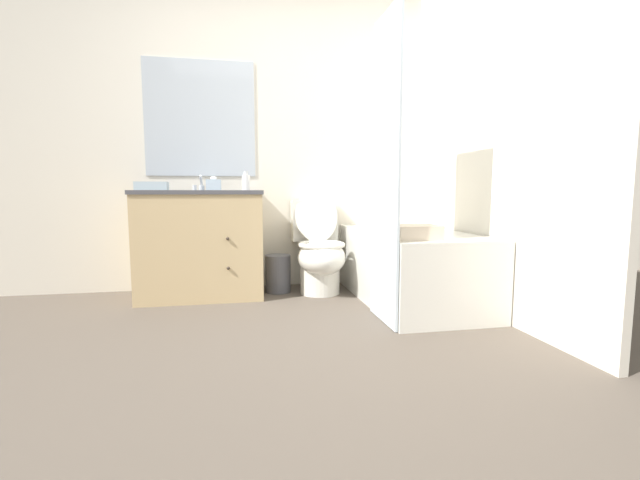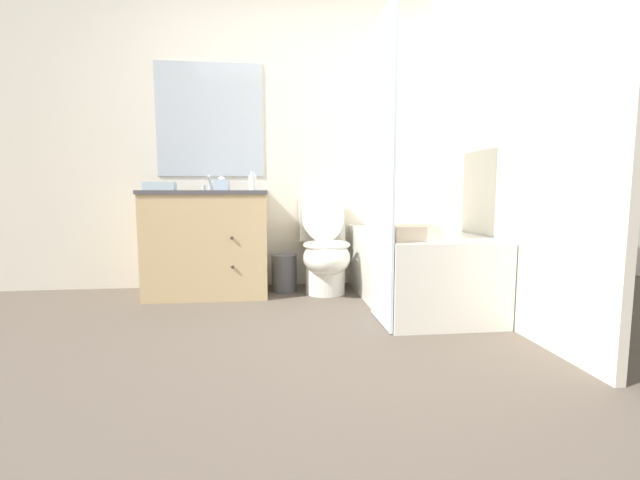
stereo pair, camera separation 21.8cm
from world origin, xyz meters
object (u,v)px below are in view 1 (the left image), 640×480
toilet (319,251)px  bathtub (409,266)px  tissue_box (214,185)px  soap_dispenser (246,182)px  sink_faucet (201,186)px  hand_towel_folded (152,186)px  bath_towel_folded (414,232)px  wastebasket (278,274)px  vanity_cabinet (201,243)px

toilet → bathtub: size_ratio=0.58×
tissue_box → soap_dispenser: soap_dispenser is taller
sink_faucet → bathtub: size_ratio=0.10×
hand_towel_folded → bath_towel_folded: hand_towel_folded is taller
wastebasket → bath_towel_folded: size_ratio=1.08×
soap_dispenser → sink_faucet: bearing=155.3°
soap_dispenser → bath_towel_folded: (1.00, -0.98, -0.32)m
bathtub → wastebasket: bearing=153.8°
toilet → bath_towel_folded: bearing=-64.4°
tissue_box → soap_dispenser: (0.25, -0.10, 0.02)m
bathtub → tissue_box: (-1.44, 0.57, 0.61)m
bathtub → sink_faucet: bearing=157.6°
tissue_box → wastebasket: bearing=-12.1°
soap_dispenser → bath_towel_folded: 1.43m
toilet → bath_towel_folded: 1.01m
vanity_cabinet → wastebasket: 0.66m
sink_faucet → bathtub: sink_faucet is taller
wastebasket → tissue_box: (-0.50, 0.11, 0.72)m
bathtub → tissue_box: size_ratio=10.76×
toilet → hand_towel_folded: size_ratio=3.76×
tissue_box → soap_dispenser: 0.27m
sink_faucet → toilet: sink_faucet is taller
wastebasket → hand_towel_folded: hand_towel_folded is taller
vanity_cabinet → bathtub: (1.54, -0.44, -0.16)m
vanity_cabinet → toilet: 0.93m
vanity_cabinet → wastebasket: size_ratio=3.09×
vanity_cabinet → sink_faucet: (-0.00, 0.19, 0.44)m
vanity_cabinet → hand_towel_folded: (-0.32, -0.15, 0.43)m
sink_faucet → toilet: 1.09m
vanity_cabinet → bathtub: size_ratio=0.65×
bath_towel_folded → soap_dispenser: bearing=135.6°
tissue_box → bathtub: bearing=-21.6°
toilet → wastebasket: 0.38m
vanity_cabinet → bath_towel_folded: 1.66m
bath_towel_folded → sink_faucet: bearing=139.8°
tissue_box → bath_towel_folded: bearing=-40.7°
toilet → tissue_box: 1.00m
tissue_box → sink_faucet: bearing=147.5°
vanity_cabinet → hand_towel_folded: size_ratio=4.24×
wastebasket → soap_dispenser: size_ratio=2.02×
wastebasket → bathtub: bearing=-26.2°
vanity_cabinet → tissue_box: (0.10, 0.13, 0.45)m
sink_faucet → hand_towel_folded: (-0.32, -0.34, -0.00)m
tissue_box → bath_towel_folded: size_ratio=0.48×
tissue_box → bath_towel_folded: tissue_box is taller
wastebasket → hand_towel_folded: size_ratio=1.37×
vanity_cabinet → sink_faucet: sink_faucet is taller
bathtub → tissue_box: tissue_box is taller
tissue_box → bath_towel_folded: (1.25, -1.08, -0.30)m
tissue_box → hand_towel_folded: tissue_box is taller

